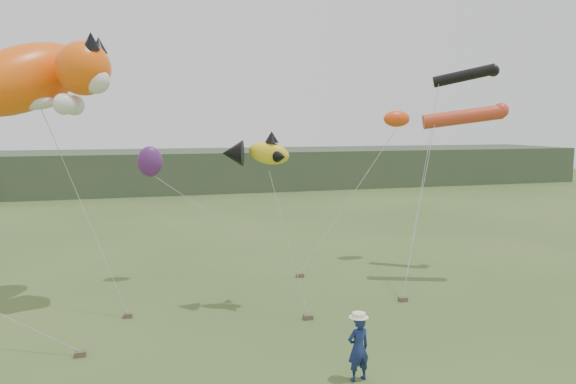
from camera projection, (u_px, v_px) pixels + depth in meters
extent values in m
plane|color=#385123|center=(333.00, 359.00, 16.53)|extent=(120.00, 120.00, 0.00)
cube|color=#2D3D28|center=(181.00, 170.00, 59.16)|extent=(90.00, 12.00, 4.00)
imported|color=navy|center=(358.00, 348.00, 15.08)|extent=(0.72, 0.53, 1.79)
cube|color=brown|center=(128.00, 315.00, 20.05)|extent=(0.32, 0.26, 0.16)
cube|color=brown|center=(308.00, 317.00, 19.88)|extent=(0.32, 0.26, 0.16)
cube|color=brown|center=(403.00, 299.00, 21.88)|extent=(0.32, 0.26, 0.16)
cube|color=brown|center=(80.00, 354.00, 16.71)|extent=(0.32, 0.26, 0.16)
cube|color=brown|center=(300.00, 275.00, 25.31)|extent=(0.32, 0.26, 0.16)
ellipsoid|color=#FF5B0B|center=(24.00, 78.00, 20.89)|extent=(6.07, 5.32, 4.07)
sphere|color=#FF5B0B|center=(83.00, 68.00, 20.42)|extent=(1.97, 1.97, 1.97)
cone|color=black|center=(91.00, 41.00, 19.87)|extent=(0.61, 0.75, 0.74)
cone|color=black|center=(99.00, 45.00, 20.97)|extent=(0.61, 0.71, 0.70)
sphere|color=silver|center=(96.00, 80.00, 20.28)|extent=(0.98, 0.98, 0.98)
ellipsoid|color=silver|center=(30.00, 102.00, 20.75)|extent=(1.92, 0.96, 0.60)
sphere|color=silver|center=(64.00, 104.00, 19.77)|extent=(0.76, 0.76, 0.76)
sphere|color=silver|center=(74.00, 105.00, 21.29)|extent=(0.76, 0.76, 0.76)
ellipsoid|color=yellow|center=(269.00, 153.00, 20.54)|extent=(1.74, 1.13, 1.05)
cone|color=black|center=(233.00, 153.00, 20.49)|extent=(1.02, 1.16, 0.97)
cone|color=black|center=(272.00, 137.00, 20.50)|extent=(0.54, 0.54, 0.43)
cone|color=black|center=(281.00, 157.00, 20.13)|extent=(0.57, 0.60, 0.43)
cone|color=black|center=(274.00, 155.00, 21.15)|extent=(0.57, 0.60, 0.43)
cylinder|color=black|center=(464.00, 76.00, 26.19)|extent=(2.64, 2.04, 1.07)
sphere|color=black|center=(493.00, 71.00, 26.08)|extent=(0.56, 0.56, 0.56)
cylinder|color=#C33C20|center=(463.00, 117.00, 24.07)|extent=(3.39, 1.77, 1.06)
sphere|color=#C33C20|center=(501.00, 111.00, 23.95)|extent=(0.67, 0.67, 0.67)
ellipsoid|color=#EC4914|center=(397.00, 119.00, 27.96)|extent=(1.39, 0.81, 0.81)
ellipsoid|color=#522065|center=(150.00, 162.00, 24.26)|extent=(1.08, 0.72, 1.33)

